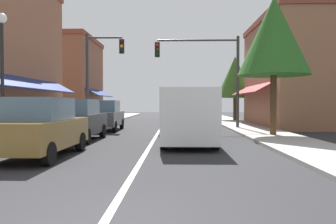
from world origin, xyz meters
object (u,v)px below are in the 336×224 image
object	(u,v)px
parked_car_third_left	(105,116)
tree_right_far	(235,77)
street_lamp_left_near	(2,57)
parked_car_nearest_left	(40,128)
van_in_lane	(188,115)
parked_car_second_left	(77,120)
tree_right_near	(274,36)
traffic_signal_left_corner	(99,67)
traffic_signal_mast_arm	(209,66)

from	to	relation	value
parked_car_third_left	tree_right_far	size ratio (longest dim) A/B	0.71
parked_car_third_left	street_lamp_left_near	world-z (taller)	street_lamp_left_near
tree_right_far	street_lamp_left_near	bearing A→B (deg)	-121.37
parked_car_nearest_left	van_in_lane	size ratio (longest dim) A/B	0.80
parked_car_second_left	tree_right_near	world-z (taller)	tree_right_near
traffic_signal_left_corner	tree_right_far	distance (m)	13.44
traffic_signal_mast_arm	parked_car_nearest_left	bearing A→B (deg)	-118.45
street_lamp_left_near	traffic_signal_mast_arm	bearing A→B (deg)	48.53
parked_car_second_left	street_lamp_left_near	world-z (taller)	street_lamp_left_near
parked_car_second_left	traffic_signal_mast_arm	xyz separation A→B (m)	(6.28, 6.68, 3.06)
parked_car_second_left	parked_car_third_left	bearing A→B (deg)	90.24
parked_car_third_left	van_in_lane	size ratio (longest dim) A/B	0.79
parked_car_nearest_left	street_lamp_left_near	size ratio (longest dim) A/B	0.87
traffic_signal_mast_arm	traffic_signal_left_corner	world-z (taller)	traffic_signal_left_corner
traffic_signal_left_corner	tree_right_far	bearing A→B (deg)	39.86
parked_car_third_left	tree_right_near	bearing A→B (deg)	-23.55
parked_car_nearest_left	parked_car_third_left	world-z (taller)	same
parked_car_second_left	traffic_signal_left_corner	world-z (taller)	traffic_signal_left_corner
van_in_lane	street_lamp_left_near	world-z (taller)	street_lamp_left_near
parked_car_second_left	traffic_signal_left_corner	size ratio (longest dim) A/B	0.68
traffic_signal_left_corner	tree_right_near	size ratio (longest dim) A/B	0.92
parked_car_second_left	parked_car_third_left	world-z (taller)	same
van_in_lane	street_lamp_left_near	distance (m)	7.05
traffic_signal_mast_arm	traffic_signal_left_corner	bearing A→B (deg)	172.91
parked_car_third_left	tree_right_near	xyz separation A→B (m)	(8.80, -3.69, 3.89)
tree_right_far	parked_car_nearest_left	bearing A→B (deg)	-114.26
parked_car_third_left	traffic_signal_left_corner	distance (m)	3.79
street_lamp_left_near	van_in_lane	bearing A→B (deg)	11.85
parked_car_nearest_left	traffic_signal_mast_arm	world-z (taller)	traffic_signal_mast_arm
tree_right_near	tree_right_far	xyz separation A→B (m)	(0.68, 14.36, -0.83)
parked_car_second_left	street_lamp_left_near	distance (m)	3.94
van_in_lane	traffic_signal_left_corner	bearing A→B (deg)	122.57
parked_car_third_left	tree_right_near	world-z (taller)	tree_right_near
traffic_signal_left_corner	tree_right_near	xyz separation A→B (m)	(9.63, -5.75, 0.81)
traffic_signal_mast_arm	tree_right_near	distance (m)	5.57
parked_car_third_left	van_in_lane	distance (m)	8.14
parked_car_second_left	tree_right_far	world-z (taller)	tree_right_far
parked_car_nearest_left	parked_car_second_left	distance (m)	4.50
parked_car_second_left	tree_right_far	bearing A→B (deg)	60.26
parked_car_nearest_left	parked_car_second_left	world-z (taller)	same
traffic_signal_left_corner	tree_right_far	size ratio (longest dim) A/B	1.05
parked_car_second_left	van_in_lane	distance (m)	4.86
parked_car_nearest_left	traffic_signal_mast_arm	size ratio (longest dim) A/B	0.72
van_in_lane	tree_right_far	world-z (taller)	tree_right_far
traffic_signal_left_corner	van_in_lane	bearing A→B (deg)	-57.83
tree_right_near	traffic_signal_left_corner	bearing A→B (deg)	149.19
parked_car_nearest_left	tree_right_near	xyz separation A→B (m)	(8.63, 6.31, 3.89)
parked_car_nearest_left	traffic_signal_left_corner	bearing A→B (deg)	95.80
parked_car_second_left	tree_right_near	xyz separation A→B (m)	(8.85, 1.81, 3.89)
traffic_signal_left_corner	tree_right_near	distance (m)	11.25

